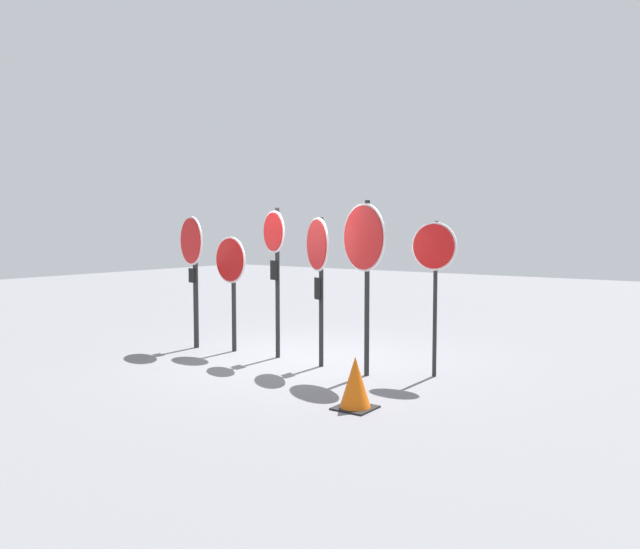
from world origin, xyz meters
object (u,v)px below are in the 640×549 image
(stop_sign_3, at_px, (318,259))
(traffic_cone_0, at_px, (355,383))
(stop_sign_0, at_px, (193,257))
(stop_sign_5, at_px, (434,260))
(stop_sign_2, at_px, (275,252))
(stop_sign_1, at_px, (231,270))
(stop_sign_4, at_px, (364,250))

(stop_sign_3, relative_size, traffic_cone_0, 3.68)
(stop_sign_0, relative_size, stop_sign_5, 1.05)
(stop_sign_2, bearing_deg, stop_sign_3, 14.35)
(stop_sign_2, distance_m, traffic_cone_0, 3.41)
(stop_sign_0, height_order, stop_sign_3, stop_sign_0)
(stop_sign_3, height_order, traffic_cone_0, stop_sign_3)
(stop_sign_0, bearing_deg, stop_sign_1, 29.13)
(stop_sign_1, relative_size, stop_sign_5, 0.89)
(stop_sign_0, xyz_separation_m, stop_sign_2, (1.72, 0.18, 0.11))
(stop_sign_3, distance_m, stop_sign_4, 0.90)
(stop_sign_5, bearing_deg, stop_sign_4, -148.07)
(stop_sign_1, relative_size, stop_sign_3, 0.87)
(stop_sign_5, bearing_deg, stop_sign_2, -174.03)
(stop_sign_4, bearing_deg, stop_sign_0, -159.32)
(stop_sign_2, xyz_separation_m, traffic_cone_0, (2.60, -1.71, -1.41))
(stop_sign_1, height_order, traffic_cone_0, stop_sign_1)
(stop_sign_3, bearing_deg, traffic_cone_0, -11.63)
(stop_sign_4, relative_size, traffic_cone_0, 4.05)
(stop_sign_3, xyz_separation_m, traffic_cone_0, (1.65, -1.57, -1.34))
(stop_sign_2, bearing_deg, stop_sign_4, 14.39)
(stop_sign_0, bearing_deg, stop_sign_2, 24.48)
(stop_sign_3, bearing_deg, stop_sign_2, -155.94)
(stop_sign_0, xyz_separation_m, stop_sign_5, (4.38, 0.43, 0.05))
(stop_sign_0, bearing_deg, traffic_cone_0, -0.93)
(stop_sign_1, bearing_deg, stop_sign_2, 10.87)
(stop_sign_0, relative_size, stop_sign_1, 1.18)
(stop_sign_1, bearing_deg, stop_sign_3, 5.86)
(stop_sign_4, height_order, traffic_cone_0, stop_sign_4)
(stop_sign_0, height_order, stop_sign_4, stop_sign_4)
(stop_sign_1, xyz_separation_m, stop_sign_3, (1.88, -0.10, 0.25))
(stop_sign_2, bearing_deg, traffic_cone_0, -10.99)
(stop_sign_1, xyz_separation_m, stop_sign_4, (2.77, -0.22, 0.41))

